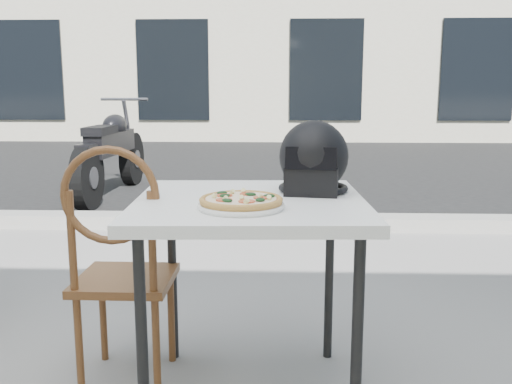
{
  "coord_description": "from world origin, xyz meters",
  "views": [
    {
      "loc": [
        0.64,
        -1.91,
        1.24
      ],
      "look_at": [
        0.56,
        0.07,
        0.87
      ],
      "focal_mm": 40.0,
      "sensor_mm": 36.0,
      "label": 1
    }
  ],
  "objects_px": {
    "cafe_chair_main": "(120,255)",
    "motorcycle": "(112,154)",
    "helmet": "(313,161)",
    "cafe_table_main": "(250,218)",
    "pizza": "(241,200)",
    "plate": "(241,206)"
  },
  "relations": [
    {
      "from": "helmet",
      "to": "cafe_table_main",
      "type": "bearing_deg",
      "value": -140.14
    },
    {
      "from": "helmet",
      "to": "pizza",
      "type": "bearing_deg",
      "value": -120.63
    },
    {
      "from": "helmet",
      "to": "cafe_chair_main",
      "type": "distance_m",
      "value": 0.87
    },
    {
      "from": "cafe_chair_main",
      "to": "motorcycle",
      "type": "distance_m",
      "value": 4.39
    },
    {
      "from": "plate",
      "to": "motorcycle",
      "type": "height_order",
      "value": "motorcycle"
    },
    {
      "from": "plate",
      "to": "helmet",
      "type": "height_order",
      "value": "helmet"
    },
    {
      "from": "cafe_table_main",
      "to": "motorcycle",
      "type": "xyz_separation_m",
      "value": [
        -1.79,
        4.27,
        -0.26
      ]
    },
    {
      "from": "plate",
      "to": "cafe_chair_main",
      "type": "height_order",
      "value": "cafe_chair_main"
    },
    {
      "from": "cafe_table_main",
      "to": "cafe_chair_main",
      "type": "xyz_separation_m",
      "value": [
        -0.53,
        0.07,
        -0.18
      ]
    },
    {
      "from": "cafe_table_main",
      "to": "helmet",
      "type": "distance_m",
      "value": 0.35
    },
    {
      "from": "pizza",
      "to": "cafe_table_main",
      "type": "bearing_deg",
      "value": 82.9
    },
    {
      "from": "cafe_table_main",
      "to": "cafe_chair_main",
      "type": "relative_size",
      "value": 0.88
    },
    {
      "from": "pizza",
      "to": "plate",
      "type": "bearing_deg",
      "value": -117.22
    },
    {
      "from": "cafe_table_main",
      "to": "plate",
      "type": "xyz_separation_m",
      "value": [
        -0.02,
        -0.18,
        0.08
      ]
    },
    {
      "from": "cafe_chair_main",
      "to": "cafe_table_main",
      "type": "bearing_deg",
      "value": 172.39
    },
    {
      "from": "pizza",
      "to": "cafe_chair_main",
      "type": "xyz_separation_m",
      "value": [
        -0.51,
        0.25,
        -0.28
      ]
    },
    {
      "from": "plate",
      "to": "motorcycle",
      "type": "bearing_deg",
      "value": 111.59
    },
    {
      "from": "cafe_table_main",
      "to": "helmet",
      "type": "height_order",
      "value": "helmet"
    },
    {
      "from": "cafe_table_main",
      "to": "cafe_chair_main",
      "type": "height_order",
      "value": "cafe_chair_main"
    },
    {
      "from": "plate",
      "to": "motorcycle",
      "type": "distance_m",
      "value": 4.8
    },
    {
      "from": "cafe_chair_main",
      "to": "motorcycle",
      "type": "bearing_deg",
      "value": -73.09
    },
    {
      "from": "cafe_table_main",
      "to": "plate",
      "type": "bearing_deg",
      "value": -97.13
    }
  ]
}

